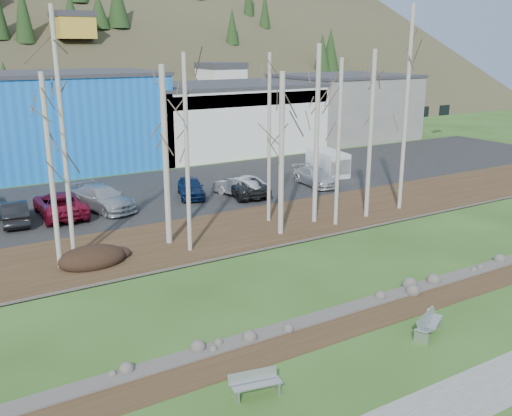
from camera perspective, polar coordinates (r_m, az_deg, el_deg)
ground at (r=23.06m, az=17.09°, el=-11.77°), size 200.00×200.00×0.00m
dirt_strip at (r=24.31m, az=13.38°, el=-9.95°), size 80.00×1.80×0.03m
near_bank_rocks at (r=24.96m, az=11.75°, el=-9.18°), size 80.00×0.80×0.50m
river at (r=27.80m, az=5.99°, el=-6.24°), size 80.00×8.00×0.90m
far_bank_rocks at (r=30.93m, az=1.38°, el=-3.83°), size 80.00×0.80×0.46m
far_bank at (r=33.49m, az=-1.58°, el=-2.13°), size 80.00×7.00×0.15m
parking_lot at (r=42.58m, az=-8.65°, el=1.62°), size 80.00×14.00×0.14m
building_blue at (r=53.43m, az=-20.84°, el=8.12°), size 20.40×12.24×8.30m
building_white at (r=59.50m, az=-3.37°, el=9.09°), size 18.36×12.24×6.80m
building_grey at (r=68.45m, az=8.70°, el=10.03°), size 14.28×12.24×7.30m
bench_intact at (r=18.41m, az=-0.06°, el=-17.15°), size 1.65×0.78×0.79m
bench_damaged at (r=22.69m, az=16.79°, el=-11.13°), size 1.79×1.16×0.76m
seagull at (r=24.41m, az=17.07°, el=-9.73°), size 0.43×0.20×0.31m
dirt_mound at (r=29.14m, az=-16.08°, el=-4.75°), size 3.29×2.32×0.64m
birch_0 at (r=27.98m, az=-19.81°, el=3.23°), size 0.24×0.24×9.21m
birch_1 at (r=28.27m, az=-18.70°, el=6.43°), size 0.22×0.22×12.08m
birch_2 at (r=30.19m, az=-9.03°, el=5.05°), size 0.31×0.31×9.42m
birch_3 at (r=28.80m, az=-6.92°, el=5.23°), size 0.22×0.22×10.02m
birch_4 at (r=31.43m, az=2.56°, el=5.29°), size 0.30×0.30×9.02m
birch_5 at (r=33.75m, az=1.32°, el=6.84°), size 0.21×0.21×9.95m
birch_6 at (r=33.40m, az=8.25°, el=6.35°), size 0.23×0.23×9.67m
birch_7 at (r=35.36m, az=11.37°, el=7.10°), size 0.26×0.26×10.13m
birch_8 at (r=33.76m, az=6.08°, el=7.17°), size 0.28×0.28×10.43m
birch_9 at (r=37.57m, az=14.77°, el=9.42°), size 0.25×0.25×12.76m
car_1 at (r=37.08m, az=-23.00°, el=-0.40°), size 1.93×4.38×1.40m
car_2 at (r=37.68m, az=-19.02°, el=0.38°), size 2.70×5.66×1.56m
car_3 at (r=38.31m, az=-15.10°, el=0.96°), size 3.66×5.81×1.57m
car_4 at (r=40.48m, az=-6.54°, el=2.09°), size 2.92×4.47×1.41m
car_5 at (r=40.50m, az=-1.58°, el=2.20°), size 2.74×4.56×1.42m
car_6 at (r=40.70m, az=-1.18°, el=2.27°), size 3.17×5.42×1.42m
car_7 at (r=43.89m, az=5.93°, el=3.14°), size 2.33×4.78×1.34m
van_white at (r=47.73m, az=7.27°, el=4.51°), size 2.59×4.70×1.94m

